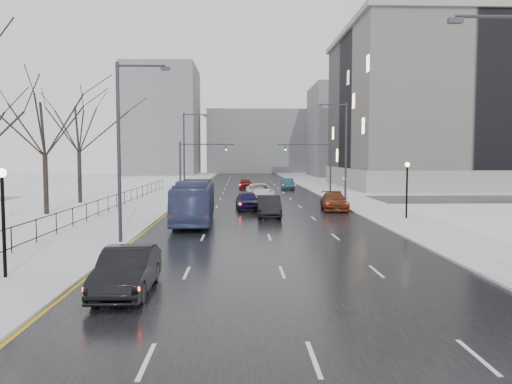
{
  "coord_description": "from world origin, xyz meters",
  "views": [
    {
      "loc": [
        -1.76,
        -7.62,
        4.92
      ],
      "look_at": [
        -0.69,
        25.72,
        2.5
      ],
      "focal_mm": 35.0,
      "sensor_mm": 36.0,
      "label": 1
    }
  ],
  "objects": [
    {
      "name": "tree_park_e",
      "position": [
        -18.2,
        44.0,
        0.0
      ],
      "size": [
        9.45,
        9.45,
        13.5
      ],
      "primitive_type": null,
      "color": "black",
      "rests_on": "ground"
    },
    {
      "name": "sedan_right_distant",
      "position": [
        5.21,
        64.94,
        0.84
      ],
      "size": [
        1.69,
        4.83,
        1.59
      ],
      "primitive_type": "imported",
      "rotation": [
        0.0,
        0.0,
        -0.0
      ],
      "color": "#1A3B4F",
      "rests_on": "road"
    },
    {
      "name": "bldg_far_center",
      "position": [
        4.0,
        140.0,
        9.0
      ],
      "size": [
        30.0,
        18.0,
        18.0
      ],
      "primitive_type": "cube",
      "color": "slate",
      "rests_on": "ground"
    },
    {
      "name": "streetlight_r_mid",
      "position": [
        8.17,
        40.0,
        5.62
      ],
      "size": [
        2.95,
        0.25,
        10.0
      ],
      "color": "#2D2D33",
      "rests_on": "ground"
    },
    {
      "name": "cross_road",
      "position": [
        0.0,
        48.0,
        0.02
      ],
      "size": [
        130.0,
        10.0,
        0.04
      ],
      "primitive_type": "cube",
      "color": "black",
      "rests_on": "ground"
    },
    {
      "name": "tree_park_d",
      "position": [
        -17.8,
        34.0,
        0.0
      ],
      "size": [
        8.75,
        8.75,
        12.5
      ],
      "primitive_type": null,
      "color": "black",
      "rests_on": "ground"
    },
    {
      "name": "bldg_far_left",
      "position": [
        -22.0,
        125.0,
        14.0
      ],
      "size": [
        18.0,
        22.0,
        28.0
      ],
      "primitive_type": "cube",
      "color": "slate",
      "rests_on": "ground"
    },
    {
      "name": "park_strip",
      "position": [
        -20.0,
        60.0,
        0.06
      ],
      "size": [
        14.0,
        150.0,
        0.12
      ],
      "primitive_type": "cube",
      "color": "white",
      "rests_on": "ground"
    },
    {
      "name": "sedan_right_far",
      "position": [
        6.76,
        37.01,
        0.83
      ],
      "size": [
        2.61,
        5.61,
        1.59
      ],
      "primitive_type": "imported",
      "rotation": [
        0.0,
        0.0,
        -0.07
      ],
      "color": "#612710",
      "rests_on": "road"
    },
    {
      "name": "streetlight_l_near",
      "position": [
        -8.17,
        20.0,
        5.62
      ],
      "size": [
        2.95,
        0.25,
        10.0
      ],
      "color": "#2D2D33",
      "rests_on": "ground"
    },
    {
      "name": "sedan_right_cross",
      "position": [
        0.5,
        49.14,
        0.9
      ],
      "size": [
        3.19,
        6.35,
        1.72
      ],
      "primitive_type": "imported",
      "rotation": [
        0.0,
        0.0,
        0.05
      ],
      "color": "silver",
      "rests_on": "road"
    },
    {
      "name": "mast_signal_right",
      "position": [
        7.33,
        48.0,
        4.11
      ],
      "size": [
        6.1,
        0.33,
        6.5
      ],
      "color": "#2D2D33",
      "rests_on": "ground"
    },
    {
      "name": "no_uturn_sign",
      "position": [
        9.2,
        44.0,
        2.3
      ],
      "size": [
        0.6,
        0.06,
        2.7
      ],
      "color": "#2D2D33",
      "rests_on": "sidewalk_right"
    },
    {
      "name": "bus",
      "position": [
        -5.13,
        28.88,
        1.58
      ],
      "size": [
        2.86,
        11.12,
        3.08
      ],
      "primitive_type": "imported",
      "rotation": [
        0.0,
        0.0,
        0.02
      ],
      "color": "#37416C",
      "rests_on": "road"
    },
    {
      "name": "sidewalk_left",
      "position": [
        -10.5,
        60.0,
        0.08
      ],
      "size": [
        5.0,
        150.0,
        0.16
      ],
      "primitive_type": "cube",
      "color": "silver",
      "rests_on": "ground"
    },
    {
      "name": "lamppost_l",
      "position": [
        -11.0,
        12.0,
        2.94
      ],
      "size": [
        0.36,
        0.36,
        4.28
      ],
      "color": "black",
      "rests_on": "sidewalk_left"
    },
    {
      "name": "sedan_center_near",
      "position": [
        -1.1,
        37.5,
        0.88
      ],
      "size": [
        2.29,
        5.07,
        1.69
      ],
      "primitive_type": "imported",
      "rotation": [
        0.0,
        0.0,
        0.06
      ],
      "color": "#141135",
      "rests_on": "road"
    },
    {
      "name": "sedan_center_far",
      "position": [
        -0.96,
        65.8,
        0.83
      ],
      "size": [
        1.86,
        4.61,
        1.57
      ],
      "primitive_type": "imported",
      "rotation": [
        0.0,
        0.0,
        0.0
      ],
      "color": "#611010",
      "rests_on": "road"
    },
    {
      "name": "iron_fence",
      "position": [
        -13.0,
        30.0,
        0.91
      ],
      "size": [
        0.06,
        70.0,
        1.3
      ],
      "color": "black",
      "rests_on": "sidewalk_left"
    },
    {
      "name": "mast_signal_left",
      "position": [
        -7.33,
        48.0,
        4.11
      ],
      "size": [
        6.1,
        0.33,
        6.5
      ],
      "color": "#2D2D33",
      "rests_on": "ground"
    },
    {
      "name": "civic_building",
      "position": [
        35.0,
        72.0,
        11.21
      ],
      "size": [
        41.0,
        31.0,
        24.8
      ],
      "color": "gray",
      "rests_on": "ground"
    },
    {
      "name": "road",
      "position": [
        0.0,
        60.0,
        0.02
      ],
      "size": [
        16.0,
        150.0,
        0.04
      ],
      "primitive_type": "cube",
      "color": "black",
      "rests_on": "ground"
    },
    {
      "name": "sedan_right_near",
      "position": [
        0.55,
        32.14,
        0.89
      ],
      "size": [
        1.85,
        5.2,
        1.71
      ],
      "primitive_type": "imported",
      "rotation": [
        0.0,
        0.0,
        -0.01
      ],
      "color": "black",
      "rests_on": "road"
    },
    {
      "name": "streetlight_l_far",
      "position": [
        -8.17,
        52.0,
        5.62
      ],
      "size": [
        2.95,
        0.25,
        10.0
      ],
      "color": "#2D2D33",
      "rests_on": "ground"
    },
    {
      "name": "bldg_far_right",
      "position": [
        28.0,
        115.0,
        11.0
      ],
      "size": [
        24.0,
        20.0,
        22.0
      ],
      "primitive_type": "cube",
      "color": "slate",
      "rests_on": "ground"
    },
    {
      "name": "sidewalk_right",
      "position": [
        10.5,
        60.0,
        0.08
      ],
      "size": [
        5.0,
        150.0,
        0.16
      ],
      "primitive_type": "cube",
      "color": "silver",
      "rests_on": "ground"
    },
    {
      "name": "sedan_left_near",
      "position": [
        -5.79,
        9.99,
        0.85
      ],
      "size": [
        1.75,
        4.92,
        1.62
      ],
      "primitive_type": "imported",
      "rotation": [
        0.0,
        0.0,
        0.01
      ],
      "color": "black",
      "rests_on": "road"
    },
    {
      "name": "lamppost_r_mid",
      "position": [
        11.0,
        30.0,
        2.94
      ],
      "size": [
        0.36,
        0.36,
        4.28
      ],
      "color": "black",
      "rests_on": "sidewalk_right"
    }
  ]
}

